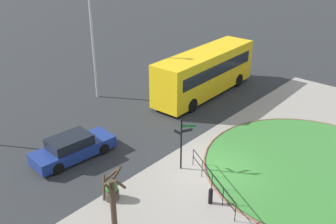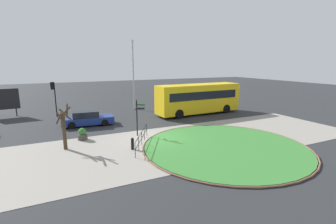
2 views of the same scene
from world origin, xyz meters
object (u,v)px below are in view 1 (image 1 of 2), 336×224
(lamppost_tall, at_px, (92,38))
(planter_near_signpost, at_px, (112,191))
(bollard_foreground, at_px, (211,196))
(bus_yellow, at_px, (205,72))
(signpost_directional, at_px, (182,140))
(street_tree_bare, at_px, (113,199))
(car_near_lane, at_px, (73,148))

(lamppost_tall, distance_m, planter_near_signpost, 13.09)
(bollard_foreground, distance_m, bus_yellow, 13.06)
(signpost_directional, relative_size, lamppost_tall, 0.35)
(lamppost_tall, bearing_deg, bollard_foreground, -108.40)
(signpost_directional, bearing_deg, bollard_foreground, -115.74)
(lamppost_tall, distance_m, street_tree_bare, 14.83)
(bus_yellow, bearing_deg, lamppost_tall, 132.87)
(bollard_foreground, bearing_deg, street_tree_bare, 153.67)
(bollard_foreground, bearing_deg, bus_yellow, 37.61)
(bus_yellow, distance_m, planter_near_signpost, 13.82)
(bus_yellow, bearing_deg, planter_near_signpost, -163.82)
(bus_yellow, bearing_deg, bollard_foreground, -144.19)
(car_near_lane, height_order, planter_near_signpost, car_near_lane)
(bollard_foreground, distance_m, street_tree_bare, 4.69)
(signpost_directional, bearing_deg, planter_near_signpost, 168.30)
(bollard_foreground, xyz_separation_m, car_near_lane, (-1.81, 8.00, 0.21))
(car_near_lane, bearing_deg, planter_near_signpost, -97.40)
(signpost_directional, height_order, bollard_foreground, signpost_directional)
(bollard_foreground, xyz_separation_m, planter_near_signpost, (-2.79, 3.68, -0.01))
(car_near_lane, height_order, lamppost_tall, lamppost_tall)
(signpost_directional, height_order, planter_near_signpost, signpost_directional)
(signpost_directional, xyz_separation_m, bus_yellow, (8.93, 5.10, 0.08))
(street_tree_bare, bearing_deg, bus_yellow, 22.39)
(bus_yellow, bearing_deg, signpost_directional, -152.05)
(lamppost_tall, xyz_separation_m, street_tree_bare, (-8.63, -11.71, -2.89))
(car_near_lane, relative_size, planter_near_signpost, 5.10)
(bollard_foreground, relative_size, planter_near_signpost, 0.91)
(signpost_directional, bearing_deg, lamppost_tall, 73.62)
(planter_near_signpost, relative_size, street_tree_bare, 0.29)
(bus_yellow, height_order, car_near_lane, bus_yellow)
(car_near_lane, bearing_deg, bus_yellow, 5.00)
(bus_yellow, xyz_separation_m, lamppost_tall, (-5.73, 5.79, 2.70))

